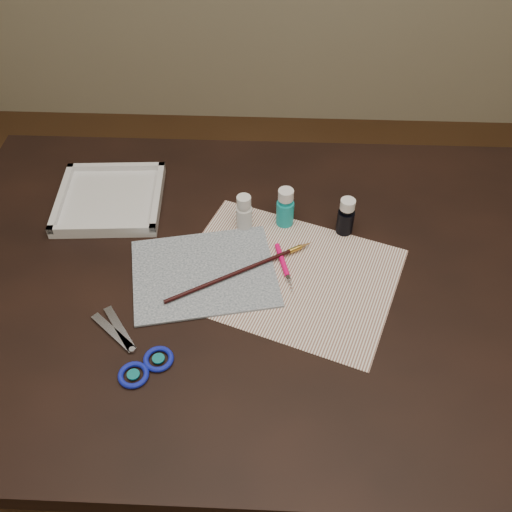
{
  "coord_description": "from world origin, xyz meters",
  "views": [
    {
      "loc": [
        0.03,
        -0.75,
        1.58
      ],
      "look_at": [
        0.0,
        0.0,
        0.8
      ],
      "focal_mm": 40.0,
      "sensor_mm": 36.0,
      "label": 1
    }
  ],
  "objects_px": {
    "paint_bottle_white": "(244,212)",
    "paint_bottle_cyan": "(285,207)",
    "scissors": "(123,345)",
    "canvas": "(204,273)",
    "palette_tray": "(110,198)",
    "paint_bottle_navy": "(346,216)",
    "paper": "(287,275)"
  },
  "relations": [
    {
      "from": "paper",
      "to": "paint_bottle_white",
      "type": "distance_m",
      "value": 0.17
    },
    {
      "from": "palette_tray",
      "to": "paint_bottle_navy",
      "type": "bearing_deg",
      "value": -7.82
    },
    {
      "from": "scissors",
      "to": "canvas",
      "type": "bearing_deg",
      "value": -83.65
    },
    {
      "from": "paint_bottle_white",
      "to": "paint_bottle_cyan",
      "type": "distance_m",
      "value": 0.09
    },
    {
      "from": "paint_bottle_white",
      "to": "paint_bottle_navy",
      "type": "distance_m",
      "value": 0.21
    },
    {
      "from": "canvas",
      "to": "paint_bottle_white",
      "type": "bearing_deg",
      "value": 62.76
    },
    {
      "from": "scissors",
      "to": "paint_bottle_white",
      "type": "bearing_deg",
      "value": -80.6
    },
    {
      "from": "paint_bottle_cyan",
      "to": "scissors",
      "type": "xyz_separation_m",
      "value": [
        -0.28,
        -0.33,
        -0.04
      ]
    },
    {
      "from": "paint_bottle_cyan",
      "to": "palette_tray",
      "type": "xyz_separation_m",
      "value": [
        -0.39,
        0.05,
        -0.03
      ]
    },
    {
      "from": "scissors",
      "to": "palette_tray",
      "type": "distance_m",
      "value": 0.4
    },
    {
      "from": "paper",
      "to": "paint_bottle_navy",
      "type": "distance_m",
      "value": 0.18
    },
    {
      "from": "paint_bottle_white",
      "to": "scissors",
      "type": "height_order",
      "value": "paint_bottle_white"
    },
    {
      "from": "canvas",
      "to": "paint_bottle_white",
      "type": "relative_size",
      "value": 3.34
    },
    {
      "from": "palette_tray",
      "to": "scissors",
      "type": "bearing_deg",
      "value": -74.44
    },
    {
      "from": "paint_bottle_white",
      "to": "paint_bottle_navy",
      "type": "bearing_deg",
      "value": -1.28
    },
    {
      "from": "paint_bottle_cyan",
      "to": "paper",
      "type": "bearing_deg",
      "value": -87.75
    },
    {
      "from": "paper",
      "to": "paint_bottle_cyan",
      "type": "xyz_separation_m",
      "value": [
        -0.01,
        0.15,
        0.04
      ]
    },
    {
      "from": "paint_bottle_navy",
      "to": "palette_tray",
      "type": "xyz_separation_m",
      "value": [
        -0.51,
        0.07,
        -0.03
      ]
    },
    {
      "from": "paper",
      "to": "paint_bottle_navy",
      "type": "relative_size",
      "value": 4.82
    },
    {
      "from": "paint_bottle_navy",
      "to": "paint_bottle_cyan",
      "type": "bearing_deg",
      "value": 170.67
    },
    {
      "from": "canvas",
      "to": "palette_tray",
      "type": "height_order",
      "value": "palette_tray"
    },
    {
      "from": "scissors",
      "to": "paint_bottle_navy",
      "type": "bearing_deg",
      "value": -101.45
    },
    {
      "from": "canvas",
      "to": "paint_bottle_white",
      "type": "xyz_separation_m",
      "value": [
        0.07,
        0.14,
        0.04
      ]
    },
    {
      "from": "paint_bottle_navy",
      "to": "scissors",
      "type": "bearing_deg",
      "value": -142.34
    },
    {
      "from": "palette_tray",
      "to": "paint_bottle_white",
      "type": "bearing_deg",
      "value": -12.28
    },
    {
      "from": "paint_bottle_navy",
      "to": "scissors",
      "type": "xyz_separation_m",
      "value": [
        -0.4,
        -0.31,
        -0.04
      ]
    },
    {
      "from": "paper",
      "to": "palette_tray",
      "type": "xyz_separation_m",
      "value": [
        -0.39,
        0.2,
        0.01
      ]
    },
    {
      "from": "paint_bottle_white",
      "to": "palette_tray",
      "type": "xyz_separation_m",
      "value": [
        -0.3,
        0.07,
        -0.03
      ]
    },
    {
      "from": "canvas",
      "to": "paint_bottle_navy",
      "type": "bearing_deg",
      "value": 25.38
    },
    {
      "from": "paint_bottle_white",
      "to": "paint_bottle_navy",
      "type": "relative_size",
      "value": 0.97
    },
    {
      "from": "paint_bottle_white",
      "to": "scissors",
      "type": "xyz_separation_m",
      "value": [
        -0.19,
        -0.32,
        -0.04
      ]
    },
    {
      "from": "paper",
      "to": "scissors",
      "type": "xyz_separation_m",
      "value": [
        -0.28,
        -0.18,
        0.0
      ]
    }
  ]
}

